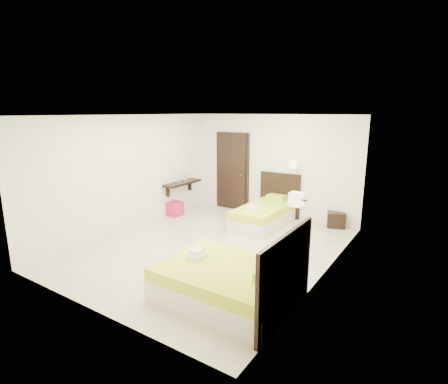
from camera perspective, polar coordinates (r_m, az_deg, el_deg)
The scene contains 7 objects.
floor at distance 7.11m, azimuth -2.02°, elevation -9.02°, with size 5.50×5.50×0.00m, color beige.
bed_single at distance 8.47m, azimuth 6.75°, elevation -3.48°, with size 1.10×1.83×1.51m.
bed_double at distance 5.20m, azimuth 1.07°, elevation -14.37°, with size 1.90×1.62×1.57m.
nightstand at distance 8.67m, azimuth 17.84°, elevation -4.29°, with size 0.41×0.36×0.36m, color black.
ottoman at distance 9.25m, azimuth -8.11°, elevation -2.69°, with size 0.37×0.37×0.37m, color #A81641.
door at distance 9.64m, azimuth 1.36°, elevation 3.36°, with size 1.02×0.15×2.14m.
console_shelf at distance 9.32m, azimuth -6.86°, elevation 1.47°, with size 0.35×1.20×0.78m.
Camera 1 is at (3.82, -5.37, 2.67)m, focal length 28.00 mm.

